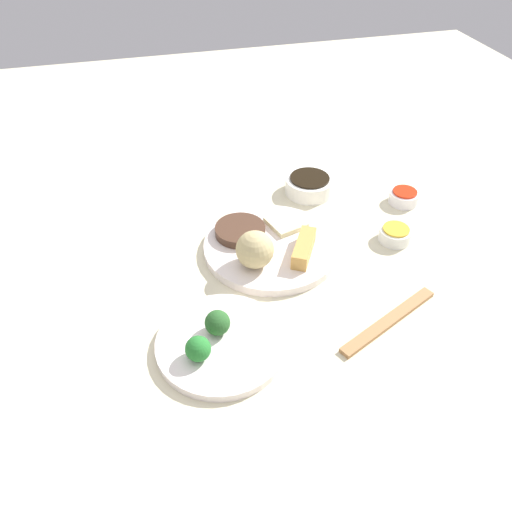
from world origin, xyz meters
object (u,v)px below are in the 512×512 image
object	(u,v)px
broccoli_plate	(221,343)
soy_sauce_bowl	(309,186)
sauce_ramekin_sweet_and_sour	(404,198)
chopsticks_pair	(389,321)
main_plate	(271,247)
sauce_ramekin_hot_mustard	(395,235)

from	to	relation	value
broccoli_plate	soy_sauce_bowl	xyz separation A→B (m)	(-0.38, 0.27, 0.01)
sauce_ramekin_sweet_and_sour	chopsticks_pair	bearing A→B (deg)	-30.68
sauce_ramekin_sweet_and_sour	chopsticks_pair	world-z (taller)	sauce_ramekin_sweet_and_sour
broccoli_plate	soy_sauce_bowl	bearing A→B (deg)	144.01
main_plate	sauce_ramekin_hot_mustard	world-z (taller)	sauce_ramekin_hot_mustard
sauce_ramekin_hot_mustard	chopsticks_pair	distance (m)	0.22
main_plate	sauce_ramekin_hot_mustard	bearing A→B (deg)	82.68
soy_sauce_bowl	broccoli_plate	bearing A→B (deg)	-35.99
soy_sauce_bowl	sauce_ramekin_sweet_and_sour	bearing A→B (deg)	64.17
main_plate	chopsticks_pair	distance (m)	0.26
sauce_ramekin_hot_mustard	chopsticks_pair	size ratio (longest dim) A/B	0.29
main_plate	soy_sauce_bowl	distance (m)	0.22
broccoli_plate	sauce_ramekin_hot_mustard	xyz separation A→B (m)	(-0.17, 0.38, 0.01)
soy_sauce_bowl	sauce_ramekin_sweet_and_sour	world-z (taller)	soy_sauce_bowl
broccoli_plate	sauce_ramekin_sweet_and_sour	world-z (taller)	sauce_ramekin_sweet_and_sour
main_plate	chopsticks_pair	size ratio (longest dim) A/B	1.19
main_plate	chopsticks_pair	world-z (taller)	main_plate
soy_sauce_bowl	chopsticks_pair	size ratio (longest dim) A/B	0.49
sauce_ramekin_hot_mustard	sauce_ramekin_sweet_and_sour	xyz separation A→B (m)	(-0.11, 0.08, 0.00)
sauce_ramekin_hot_mustard	main_plate	bearing A→B (deg)	-97.32
sauce_ramekin_hot_mustard	chopsticks_pair	xyz separation A→B (m)	(0.19, -0.11, -0.01)
soy_sauce_bowl	sauce_ramekin_sweet_and_sour	xyz separation A→B (m)	(0.09, 0.18, -0.00)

